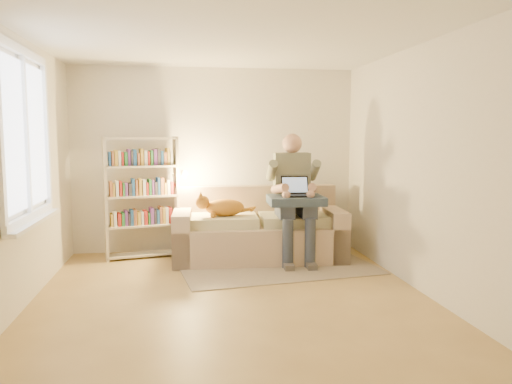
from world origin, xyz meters
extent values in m
plane|color=olive|center=(0.00, 0.00, 0.00)|extent=(4.50, 4.50, 0.00)
cube|color=white|center=(0.00, 0.00, 2.60)|extent=(4.00, 4.50, 0.02)
cube|color=silver|center=(-2.00, 0.00, 1.30)|extent=(0.02, 4.50, 2.60)
cube|color=silver|center=(2.00, 0.00, 1.30)|extent=(0.02, 4.50, 2.60)
cube|color=silver|center=(0.00, 2.25, 1.30)|extent=(4.00, 0.02, 2.60)
cube|color=silver|center=(0.00, -2.25, 1.30)|extent=(4.00, 0.02, 2.60)
plane|color=white|center=(-1.97, 0.20, 1.65)|extent=(0.00, 1.50, 1.50)
cube|color=white|center=(-1.96, 0.20, 2.44)|extent=(0.05, 1.50, 0.08)
cube|color=white|center=(-1.96, 0.20, 0.86)|extent=(0.05, 1.50, 0.08)
cube|color=white|center=(-1.96, 0.20, 1.65)|extent=(0.04, 0.05, 1.50)
cube|color=white|center=(-1.92, 0.20, 0.81)|extent=(0.12, 1.52, 0.04)
cube|color=tan|center=(0.52, 1.58, 0.24)|extent=(2.28, 1.11, 0.47)
cube|color=tan|center=(0.54, 1.97, 0.71)|extent=(2.25, 0.33, 0.48)
cube|color=tan|center=(-0.49, 1.62, 0.34)|extent=(0.27, 1.02, 0.67)
cube|color=tan|center=(1.53, 1.53, 0.34)|extent=(0.27, 1.02, 0.67)
cube|color=beige|center=(0.02, 1.54, 0.54)|extent=(0.98, 0.72, 0.13)
cube|color=beige|center=(1.02, 1.50, 0.54)|extent=(0.98, 0.72, 0.13)
cube|color=slate|center=(0.97, 1.60, 1.10)|extent=(0.48, 0.28, 0.65)
sphere|color=tan|center=(0.97, 1.57, 1.54)|extent=(0.26, 0.26, 0.26)
cube|color=#303644|center=(0.82, 1.30, 0.71)|extent=(0.21, 0.54, 0.20)
cube|color=#303644|center=(1.10, 1.29, 0.71)|extent=(0.21, 0.54, 0.20)
cylinder|color=#303644|center=(0.80, 1.04, 0.31)|extent=(0.14, 0.14, 0.63)
cylinder|color=#303644|center=(1.09, 1.03, 0.31)|extent=(0.14, 0.14, 0.63)
ellipsoid|color=orange|center=(0.01, 1.51, 0.72)|extent=(0.52, 0.29, 0.23)
sphere|color=orange|center=(-0.28, 1.48, 0.79)|extent=(0.18, 0.18, 0.18)
cylinder|color=orange|center=(0.28, 1.55, 0.67)|extent=(0.25, 0.06, 0.07)
cube|color=#293748|center=(1.04, 1.26, 0.83)|extent=(0.73, 0.60, 0.11)
cube|color=black|center=(1.03, 1.21, 0.89)|extent=(0.36, 0.26, 0.02)
cube|color=black|center=(1.04, 1.34, 1.02)|extent=(0.36, 0.13, 0.22)
plane|color=#8CA5CC|center=(1.04, 1.34, 1.02)|extent=(0.33, 0.14, 0.30)
cube|color=beige|center=(-1.48, 1.80, 0.82)|extent=(0.09, 0.25, 1.64)
cube|color=beige|center=(-0.56, 2.00, 0.82)|extent=(0.09, 0.25, 1.64)
cube|color=beige|center=(-1.02, 1.90, 0.04)|extent=(1.00, 0.45, 0.03)
cube|color=beige|center=(-1.02, 1.90, 0.44)|extent=(1.00, 0.45, 0.03)
cube|color=beige|center=(-1.02, 1.90, 0.84)|extent=(1.00, 0.45, 0.03)
cube|color=beige|center=(-1.02, 1.90, 1.24)|extent=(1.00, 0.45, 0.03)
cube|color=beige|center=(-1.02, 1.90, 1.61)|extent=(1.00, 0.45, 0.03)
cube|color=#B2261E|center=(-1.02, 1.90, 0.55)|extent=(0.86, 0.37, 0.19)
cube|color=#267233|center=(-1.02, 1.90, 0.95)|extent=(0.86, 0.37, 0.19)
cube|color=#66337F|center=(-1.02, 1.90, 1.35)|extent=(0.86, 0.37, 0.19)
cylinder|color=beige|center=(-0.63, 1.98, 0.87)|extent=(0.09, 0.09, 0.04)
cone|color=beige|center=(-0.47, 1.91, 1.12)|extent=(0.13, 0.15, 0.14)
cube|color=gray|center=(0.69, 1.12, 0.01)|extent=(2.57, 1.73, 0.01)
camera|label=1|loc=(-0.50, -4.90, 1.65)|focal=35.00mm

